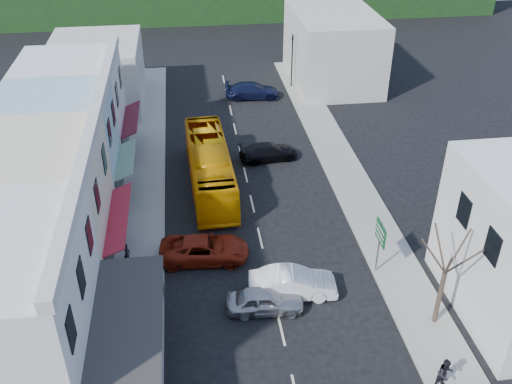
% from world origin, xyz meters
% --- Properties ---
extents(ground, '(120.00, 120.00, 0.00)m').
position_xyz_m(ground, '(0.00, 0.00, 0.00)').
color(ground, black).
rests_on(ground, ground).
extents(sidewalk_left, '(3.00, 52.00, 0.15)m').
position_xyz_m(sidewalk_left, '(-7.50, 10.00, 0.07)').
color(sidewalk_left, gray).
rests_on(sidewalk_left, ground).
extents(sidewalk_right, '(3.00, 52.00, 0.15)m').
position_xyz_m(sidewalk_right, '(7.50, 10.00, 0.07)').
color(sidewalk_right, gray).
rests_on(sidewalk_right, ground).
extents(shopfront_row, '(8.25, 30.00, 8.00)m').
position_xyz_m(shopfront_row, '(-12.49, 5.00, 4.00)').
color(shopfront_row, silver).
rests_on(shopfront_row, ground).
extents(distant_block_left, '(8.00, 10.00, 6.00)m').
position_xyz_m(distant_block_left, '(-12.00, 27.00, 3.00)').
color(distant_block_left, '#B7B2A8').
rests_on(distant_block_left, ground).
extents(distant_block_right, '(8.00, 12.00, 7.00)m').
position_xyz_m(distant_block_right, '(11.00, 30.00, 3.50)').
color(distant_block_right, '#B7B2A8').
rests_on(distant_block_right, ground).
extents(bus, '(2.91, 11.68, 3.10)m').
position_xyz_m(bus, '(-2.71, 10.75, 1.55)').
color(bus, '#FAA405').
rests_on(bus, ground).
extents(car_silver, '(4.51, 2.10, 1.40)m').
position_xyz_m(car_silver, '(-0.63, -2.45, 0.70)').
color(car_silver, '#A9AAAE').
rests_on(car_silver, ground).
extents(car_white, '(4.54, 2.17, 1.40)m').
position_xyz_m(car_white, '(1.05, -1.41, 0.70)').
color(car_white, white).
rests_on(car_white, ground).
extents(car_red, '(4.73, 2.25, 1.40)m').
position_xyz_m(car_red, '(-3.58, 2.35, 0.70)').
color(car_red, maroon).
rests_on(car_red, ground).
extents(car_black_near, '(4.69, 2.39, 1.40)m').
position_xyz_m(car_black_near, '(2.08, 14.17, 0.70)').
color(car_black_near, black).
rests_on(car_black_near, ground).
extents(car_navy_far, '(4.62, 2.16, 1.40)m').
position_xyz_m(car_navy_far, '(2.38, 26.65, 0.70)').
color(car_navy_far, black).
rests_on(car_navy_far, ground).
extents(pedestrian_left, '(0.41, 0.61, 1.70)m').
position_xyz_m(pedestrian_left, '(-8.09, 2.20, 1.00)').
color(pedestrian_left, black).
rests_on(pedestrian_left, sidewalk_left).
extents(pedestrian_right, '(0.78, 0.58, 1.70)m').
position_xyz_m(pedestrian_right, '(6.71, -8.59, 1.00)').
color(pedestrian_right, black).
rests_on(pedestrian_right, sidewalk_right).
extents(direction_sign, '(0.18, 1.59, 3.53)m').
position_xyz_m(direction_sign, '(6.21, -0.18, 1.76)').
color(direction_sign, '#115125').
rests_on(direction_sign, ground).
extents(street_tree, '(3.13, 3.13, 6.76)m').
position_xyz_m(street_tree, '(8.00, -4.53, 3.38)').
color(street_tree, '#332720').
rests_on(street_tree, ground).
extents(traffic_signal, '(0.56, 1.09, 5.42)m').
position_xyz_m(traffic_signal, '(6.60, 28.84, 2.71)').
color(traffic_signal, black).
rests_on(traffic_signal, ground).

